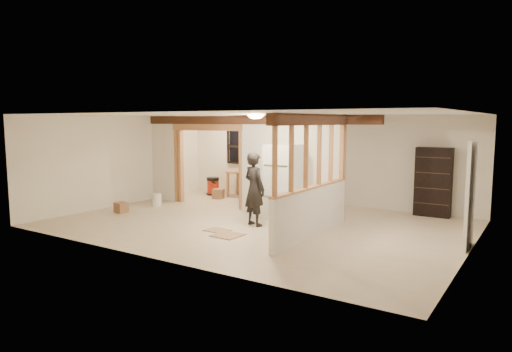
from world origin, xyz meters
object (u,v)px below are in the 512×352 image
Objects in this scene: bookshelf at (433,182)px; refrigerator at (283,182)px; shop_vac at (213,186)px; woman at (254,189)px; work_table at (249,184)px.

refrigerator is at bearing -142.75° from bookshelf.
shop_vac is 0.33× the size of bookshelf.
woman is 0.98× the size of bookshelf.
woman is at bearing -64.48° from work_table.
refrigerator reaches higher than bookshelf.
refrigerator reaches higher than work_table.
refrigerator is at bearing -51.36° from work_table.
refrigerator reaches higher than shop_vac.
refrigerator reaches higher than woman.
woman is 2.94× the size of shop_vac.
bookshelf reaches higher than work_table.
bookshelf is at bearing -116.37° from woman.
bookshelf is (5.38, 0.16, 0.45)m from work_table.
woman is at bearing -134.28° from bookshelf.
shop_vac is at bearing 176.84° from work_table.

